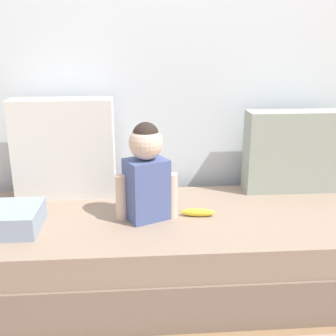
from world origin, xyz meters
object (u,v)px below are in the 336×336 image
at_px(throw_pillow_left, 64,149).
at_px(toddler, 146,172).
at_px(banana, 198,212).
at_px(throw_pillow_right, 296,151).
at_px(couch, 188,249).

height_order(throw_pillow_left, toddler, throw_pillow_left).
xyz_separation_m(throw_pillow_left, banana, (0.70, -0.34, -0.25)).
relative_size(throw_pillow_right, toddler, 1.21).
bearing_deg(banana, toddler, -179.67).
distance_m(throw_pillow_left, banana, 0.82).
distance_m(throw_pillow_left, throw_pillow_right, 1.31).
relative_size(throw_pillow_left, banana, 3.22).
relative_size(throw_pillow_left, throw_pillow_right, 0.94).
relative_size(couch, throw_pillow_left, 4.35).
xyz_separation_m(couch, throw_pillow_left, (-0.66, 0.32, 0.47)).
relative_size(throw_pillow_left, toddler, 1.13).
bearing_deg(toddler, throw_pillow_left, 142.37).
height_order(throw_pillow_left, throw_pillow_right, throw_pillow_left).
xyz_separation_m(couch, toddler, (-0.21, -0.02, 0.44)).
bearing_deg(throw_pillow_left, couch, -25.80).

